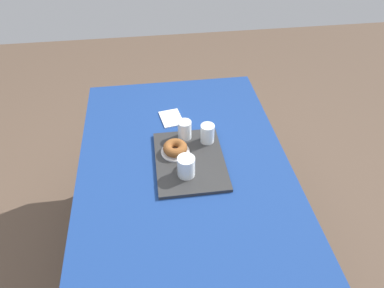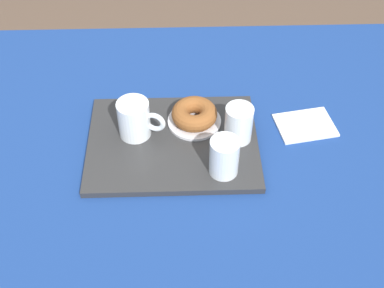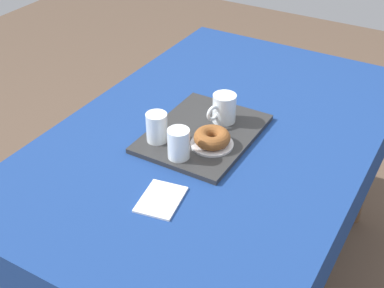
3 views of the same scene
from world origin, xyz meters
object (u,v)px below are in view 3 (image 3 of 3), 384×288
(serving_tray, at_px, (203,133))
(paper_napkin, at_px, (161,199))
(donut_plate_left, at_px, (212,144))
(tea_mug_left, at_px, (224,109))
(sugar_donut_left, at_px, (212,137))
(water_glass_near, at_px, (179,145))
(water_glass_far, at_px, (157,129))
(dining_table, at_px, (217,152))

(serving_tray, xyz_separation_m, paper_napkin, (-0.33, -0.05, -0.01))
(donut_plate_left, relative_size, paper_napkin, 0.94)
(serving_tray, bearing_deg, paper_napkin, -170.53)
(tea_mug_left, distance_m, paper_napkin, 0.42)
(sugar_donut_left, bearing_deg, serving_tray, 48.53)
(water_glass_near, relative_size, sugar_donut_left, 0.83)
(tea_mug_left, height_order, water_glass_far, tea_mug_left)
(sugar_donut_left, distance_m, paper_napkin, 0.28)
(water_glass_far, height_order, paper_napkin, water_glass_far)
(dining_table, bearing_deg, serving_tray, 151.76)
(water_glass_far, distance_m, donut_plate_left, 0.17)
(dining_table, height_order, serving_tray, serving_tray)
(dining_table, height_order, water_glass_near, water_glass_near)
(serving_tray, distance_m, donut_plate_left, 0.08)
(serving_tray, height_order, water_glass_near, water_glass_near)
(serving_tray, bearing_deg, sugar_donut_left, -131.47)
(tea_mug_left, distance_m, water_glass_far, 0.24)
(sugar_donut_left, bearing_deg, donut_plate_left, 90.00)
(tea_mug_left, distance_m, sugar_donut_left, 0.15)
(water_glass_near, height_order, sugar_donut_left, water_glass_near)
(water_glass_far, xyz_separation_m, sugar_donut_left, (0.06, -0.16, -0.01))
(tea_mug_left, height_order, sugar_donut_left, tea_mug_left)
(water_glass_far, bearing_deg, tea_mug_left, -31.99)
(serving_tray, xyz_separation_m, donut_plate_left, (-0.05, -0.06, 0.01))
(paper_napkin, bearing_deg, tea_mug_left, 3.79)
(donut_plate_left, bearing_deg, water_glass_near, 151.06)
(donut_plate_left, xyz_separation_m, sugar_donut_left, (0.00, -0.00, 0.02))
(tea_mug_left, relative_size, sugar_donut_left, 1.02)
(sugar_donut_left, bearing_deg, water_glass_far, 110.67)
(water_glass_near, bearing_deg, paper_napkin, -163.93)
(dining_table, bearing_deg, water_glass_far, 142.58)
(water_glass_far, distance_m, paper_napkin, 0.27)
(water_glass_far, xyz_separation_m, donut_plate_left, (0.06, -0.16, -0.04))
(tea_mug_left, height_order, donut_plate_left, tea_mug_left)
(water_glass_near, distance_m, sugar_donut_left, 0.12)
(donut_plate_left, xyz_separation_m, paper_napkin, (-0.28, 0.01, -0.02))
(tea_mug_left, height_order, water_glass_near, tea_mug_left)
(water_glass_near, bearing_deg, water_glass_far, 68.15)
(serving_tray, xyz_separation_m, water_glass_far, (-0.11, 0.10, 0.05))
(water_glass_far, height_order, sugar_donut_left, water_glass_far)
(water_glass_far, relative_size, donut_plate_left, 0.70)
(dining_table, bearing_deg, tea_mug_left, -0.34)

